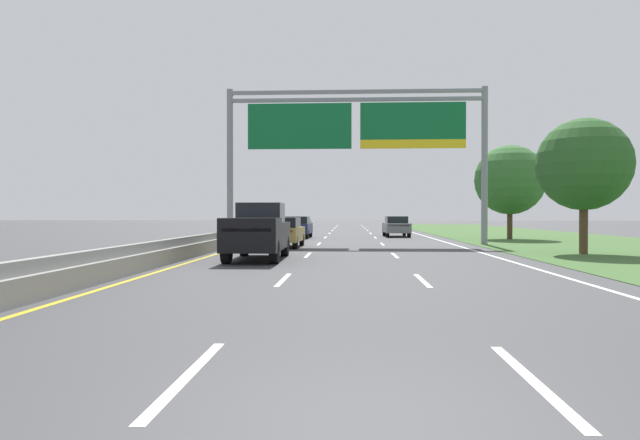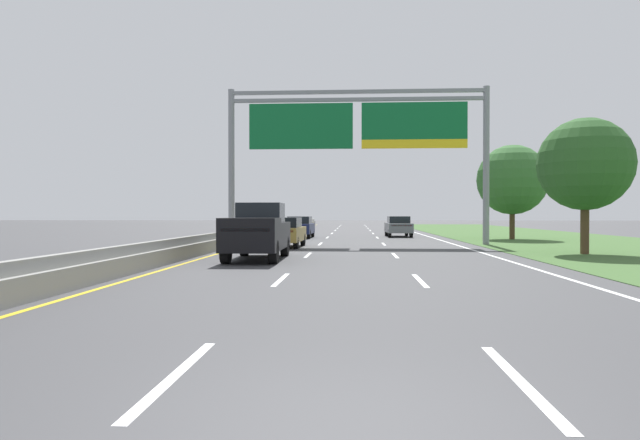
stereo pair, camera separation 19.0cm
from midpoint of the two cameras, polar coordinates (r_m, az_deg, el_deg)
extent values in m
plane|color=#3D3D3F|center=(39.61, 3.40, -1.93)|extent=(220.00, 220.00, 0.00)
cube|color=white|center=(6.59, -13.51, -14.92)|extent=(0.14, 3.00, 0.01)
cube|color=white|center=(15.29, -3.60, -6.00)|extent=(0.14, 3.00, 0.01)
cube|color=white|center=(24.21, -1.00, -3.55)|extent=(0.14, 3.00, 0.01)
cube|color=white|center=(33.17, 0.19, -2.42)|extent=(0.14, 3.00, 0.01)
cube|color=white|center=(42.15, 0.88, -1.77)|extent=(0.14, 3.00, 0.01)
cube|color=white|center=(51.14, 1.32, -1.34)|extent=(0.14, 3.00, 0.01)
cube|color=white|center=(60.13, 1.63, -1.05)|extent=(0.14, 3.00, 0.01)
cube|color=white|center=(69.12, 1.86, -0.83)|extent=(0.14, 3.00, 0.01)
cube|color=white|center=(78.11, 2.04, -0.66)|extent=(0.14, 3.00, 0.01)
cube|color=white|center=(87.11, 2.18, -0.53)|extent=(0.14, 3.00, 0.01)
cube|color=white|center=(6.59, 20.28, -14.94)|extent=(0.14, 3.00, 0.01)
cube|color=white|center=(15.29, 10.38, -6.00)|extent=(0.14, 3.00, 0.01)
cube|color=white|center=(24.21, 7.79, -3.55)|extent=(0.14, 3.00, 0.01)
cube|color=white|center=(33.17, 6.59, -2.42)|extent=(0.14, 3.00, 0.01)
cube|color=white|center=(42.15, 5.91, -1.77)|extent=(0.14, 3.00, 0.01)
cube|color=white|center=(51.14, 5.47, -1.35)|extent=(0.14, 3.00, 0.01)
cube|color=white|center=(60.13, 5.16, -1.05)|extent=(0.14, 3.00, 0.01)
cube|color=white|center=(69.12, 4.93, -0.83)|extent=(0.14, 3.00, 0.01)
cube|color=white|center=(78.11, 4.75, -0.66)|extent=(0.14, 3.00, 0.01)
cube|color=white|center=(87.11, 4.61, -0.53)|extent=(0.14, 3.00, 0.01)
cube|color=white|center=(40.05, 11.87, -1.91)|extent=(0.16, 106.00, 0.01)
cube|color=gold|center=(40.05, -5.08, -1.89)|extent=(0.16, 106.00, 0.01)
cube|color=#3D602D|center=(42.00, 22.81, -1.82)|extent=(14.00, 110.00, 0.02)
cube|color=gray|center=(40.15, -6.07, -1.50)|extent=(0.60, 110.00, 0.55)
cube|color=gray|center=(40.13, -6.07, -0.90)|extent=(0.25, 110.00, 0.30)
cylinder|color=gray|center=(33.66, -8.74, 5.31)|extent=(0.36, 0.36, 9.04)
cylinder|color=gray|center=(33.79, 16.54, 5.28)|extent=(0.36, 0.36, 9.04)
cube|color=gray|center=(33.54, 3.93, 12.75)|extent=(14.70, 0.24, 0.20)
cube|color=gray|center=(33.45, 3.93, 12.00)|extent=(14.70, 0.24, 0.20)
cube|color=#0C602D|center=(33.14, -1.77, 9.41)|extent=(6.00, 0.12, 2.63)
cube|color=#0C602D|center=(33.23, 9.63, 9.81)|extent=(6.00, 0.12, 2.13)
cube|color=yellow|center=(33.05, 9.62, 7.56)|extent=(6.00, 0.12, 0.50)
cube|color=black|center=(21.92, -6.04, -1.59)|extent=(2.08, 5.43, 1.00)
cube|color=black|center=(22.74, -5.72, 0.74)|extent=(1.75, 1.92, 0.78)
cube|color=#B21414|center=(19.28, -7.23, -1.00)|extent=(1.68, 0.10, 0.12)
cube|color=black|center=(20.20, -6.78, -0.08)|extent=(2.03, 1.97, 0.20)
cylinder|color=black|center=(23.89, -7.40, -2.61)|extent=(0.31, 0.84, 0.84)
cylinder|color=black|center=(23.66, -3.34, -2.64)|extent=(0.31, 0.84, 0.84)
cylinder|color=black|center=(20.29, -9.20, -3.18)|extent=(0.31, 0.84, 0.84)
cylinder|color=black|center=(20.01, -4.42, -3.23)|extent=(0.31, 0.84, 0.84)
cube|color=slate|center=(44.15, 8.02, -0.77)|extent=(1.92, 4.44, 0.72)
cube|color=black|center=(44.09, 8.02, 0.03)|extent=(1.62, 2.33, 0.52)
cube|color=#B21414|center=(41.99, 8.32, -0.55)|extent=(1.53, 0.11, 0.12)
cylinder|color=black|center=(45.57, 6.82, -1.18)|extent=(0.23, 0.66, 0.66)
cylinder|color=black|center=(45.73, 8.82, -1.18)|extent=(0.23, 0.66, 0.66)
cylinder|color=black|center=(42.59, 7.15, -1.31)|extent=(0.23, 0.66, 0.66)
cylinder|color=black|center=(42.76, 9.29, -1.30)|extent=(0.23, 0.66, 0.66)
cube|color=#161E47|center=(41.49, -1.90, -0.86)|extent=(1.91, 4.44, 0.72)
cube|color=black|center=(41.43, -1.91, 0.00)|extent=(1.61, 2.33, 0.52)
cube|color=#B21414|center=(39.34, -2.25, -0.62)|extent=(1.53, 0.11, 0.12)
cylinder|color=black|center=(43.08, -2.74, -1.28)|extent=(0.23, 0.66, 0.66)
cylinder|color=black|center=(42.90, -0.61, -1.29)|extent=(0.23, 0.66, 0.66)
cylinder|color=black|center=(40.11, -3.28, -1.42)|extent=(0.23, 0.66, 0.66)
cylinder|color=black|center=(39.93, -1.00, -1.43)|extent=(0.23, 0.66, 0.66)
cube|color=#A38438|center=(30.01, -3.40, -1.43)|extent=(1.94, 4.45, 0.72)
cube|color=black|center=(29.95, -3.41, -0.24)|extent=(1.63, 2.34, 0.52)
cube|color=#B21414|center=(27.87, -4.04, -1.14)|extent=(1.53, 0.12, 0.12)
cylinder|color=black|center=(31.63, -4.44, -1.97)|extent=(0.24, 0.67, 0.66)
cylinder|color=black|center=(31.41, -1.55, -1.99)|extent=(0.24, 0.67, 0.66)
cylinder|color=black|center=(28.68, -5.41, -2.24)|extent=(0.24, 0.67, 0.66)
cylinder|color=black|center=(28.44, -2.24, -2.27)|extent=(0.24, 0.67, 0.66)
cylinder|color=#4C3823|center=(27.19, 25.28, -0.71)|extent=(0.36, 0.36, 2.32)
sphere|color=#285623|center=(27.27, 25.31, 5.11)|extent=(4.02, 4.02, 4.02)
cylinder|color=#4C3823|center=(41.08, 18.90, -0.34)|extent=(0.36, 0.36, 2.19)
sphere|color=#33662D|center=(41.14, 18.91, 3.86)|extent=(4.79, 4.79, 4.79)
camera|label=1|loc=(0.09, -89.77, 0.00)|focal=31.79mm
camera|label=2|loc=(0.09, 90.23, 0.00)|focal=31.79mm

